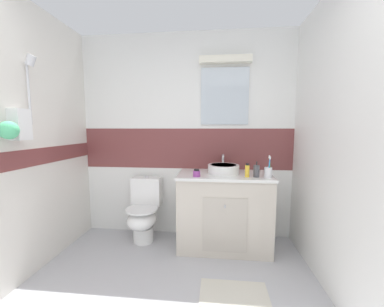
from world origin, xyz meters
name	(u,v)px	position (x,y,z in m)	size (l,w,h in m)	color
ground_plane	(166,305)	(0.00, 1.20, -0.02)	(3.20, 3.48, 0.04)	#B2B2B7
wall_back_tiled	(187,136)	(0.01, 2.45, 1.26)	(3.20, 0.20, 2.50)	white
wall_right_plain	(364,144)	(1.35, 1.20, 1.25)	(0.10, 3.48, 2.50)	white
vanity_cabinet	(224,210)	(0.48, 2.12, 0.43)	(1.03, 0.59, 0.85)	beige
sink_basin	(223,168)	(0.47, 2.15, 0.90)	(0.35, 0.40, 0.20)	white
toilet	(144,212)	(-0.48, 2.15, 0.36)	(0.37, 0.50, 0.76)	white
toothbrush_cup	(268,172)	(0.92, 1.96, 0.91)	(0.08, 0.08, 0.23)	white
soap_dispenser	(256,171)	(0.80, 1.96, 0.91)	(0.06, 0.06, 0.17)	#4C4C51
deodorant_spray_can	(247,171)	(0.70, 1.96, 0.92)	(0.05, 0.05, 0.14)	yellow
hair_gel_jar	(197,173)	(0.18, 1.93, 0.89)	(0.08, 0.08, 0.08)	#993F99
bath_mat	(234,294)	(0.54, 1.34, 0.01)	(0.56, 0.33, 0.01)	beige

